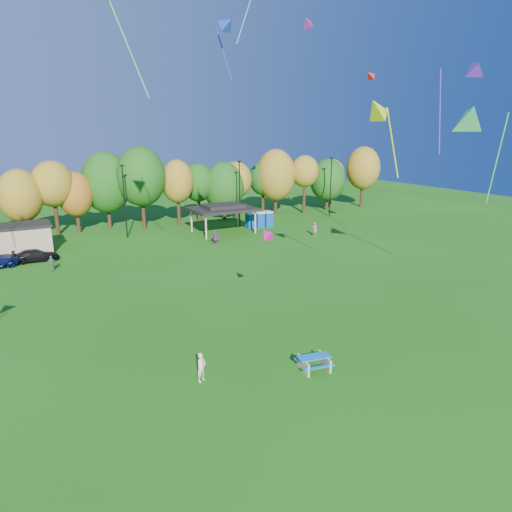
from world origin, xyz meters
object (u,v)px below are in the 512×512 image
picnic_table (314,362)px  car_d (36,255)px  porta_potties (259,220)px  kite_flyer (201,367)px

picnic_table → car_d: size_ratio=0.48×
porta_potties → car_d: size_ratio=0.85×
picnic_table → kite_flyer: (-6.08, 1.90, 0.36)m
porta_potties → picnic_table: bearing=-114.7°
picnic_table → kite_flyer: size_ratio=1.27×
porta_potties → kite_flyer: (-22.64, -34.08, -0.27)m
picnic_table → kite_flyer: bearing=172.7°
picnic_table → car_d: car_d is taller
kite_flyer → car_d: (-6.11, 30.14, -0.19)m
porta_potties → car_d: (-28.75, -3.95, -0.46)m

